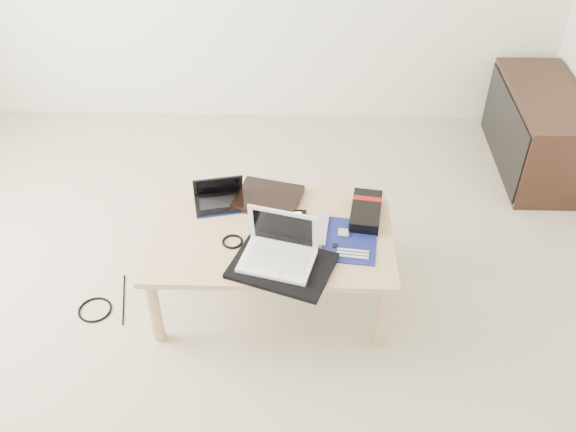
{
  "coord_description": "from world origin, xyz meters",
  "views": [
    {
      "loc": [
        0.38,
        -1.84,
        2.31
      ],
      "look_at": [
        0.32,
        0.33,
        0.49
      ],
      "focal_mm": 40.0,
      "sensor_mm": 36.0,
      "label": 1
    }
  ],
  "objects_px": {
    "gpu_box": "(366,211)",
    "coffee_table": "(271,239)",
    "netbook": "(219,198)",
    "white_laptop": "(279,250)",
    "media_cabinet": "(537,130)"
  },
  "relations": [
    {
      "from": "white_laptop",
      "to": "media_cabinet",
      "type": "bearing_deg",
      "value": 41.5
    },
    {
      "from": "media_cabinet",
      "to": "netbook",
      "type": "height_order",
      "value": "netbook"
    },
    {
      "from": "netbook",
      "to": "coffee_table",
      "type": "bearing_deg",
      "value": -37.35
    },
    {
      "from": "netbook",
      "to": "gpu_box",
      "type": "relative_size",
      "value": 0.92
    },
    {
      "from": "netbook",
      "to": "white_laptop",
      "type": "bearing_deg",
      "value": -52.43
    },
    {
      "from": "coffee_table",
      "to": "netbook",
      "type": "distance_m",
      "value": 0.33
    },
    {
      "from": "white_laptop",
      "to": "gpu_box",
      "type": "relative_size",
      "value": 1.21
    },
    {
      "from": "coffee_table",
      "to": "media_cabinet",
      "type": "bearing_deg",
      "value": 36.16
    },
    {
      "from": "coffee_table",
      "to": "gpu_box",
      "type": "xyz_separation_m",
      "value": [
        0.44,
        0.11,
        0.08
      ]
    },
    {
      "from": "media_cabinet",
      "to": "gpu_box",
      "type": "distance_m",
      "value": 1.5
    },
    {
      "from": "coffee_table",
      "to": "white_laptop",
      "type": "distance_m",
      "value": 0.23
    },
    {
      "from": "coffee_table",
      "to": "media_cabinet",
      "type": "relative_size",
      "value": 1.22
    },
    {
      "from": "coffee_table",
      "to": "white_laptop",
      "type": "height_order",
      "value": "white_laptop"
    },
    {
      "from": "gpu_box",
      "to": "coffee_table",
      "type": "bearing_deg",
      "value": -165.3
    },
    {
      "from": "gpu_box",
      "to": "media_cabinet",
      "type": "bearing_deg",
      "value": 42.51
    }
  ]
}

